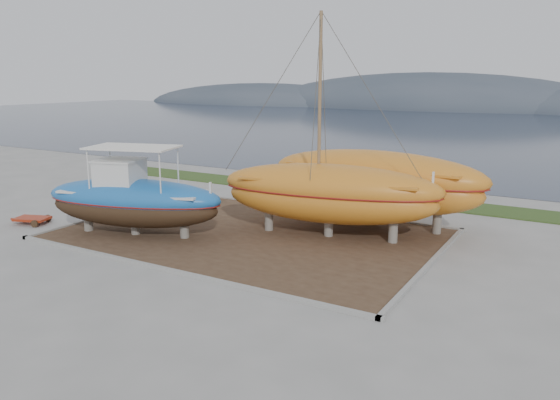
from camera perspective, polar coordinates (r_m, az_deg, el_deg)
The scene contains 11 objects.
ground at distance 24.45m, azimuth -8.45°, elevation -5.92°, with size 140.00×140.00×0.00m, color gray.
dirt_patch at distance 27.52m, azimuth -3.26°, elevation -3.61°, with size 18.00×12.00×0.06m, color #422D1E.
curb_frame at distance 27.50m, azimuth -3.26°, elevation -3.52°, with size 18.60×12.60×0.15m, color gray, non-canonical shape.
grass_strip at distance 37.35m, azimuth 6.51°, elevation 0.71°, with size 44.00×3.00×0.08m, color #284219.
sea at distance 89.53m, azimuth 20.89°, elevation 6.93°, with size 260.00×100.00×0.04m, color #1C2739, non-canonical shape.
mountain_ridge at distance 143.94m, azimuth 24.66°, elevation 8.50°, with size 200.00×36.00×20.00m, color #333D49, non-canonical shape.
blue_caique at distance 27.89m, azimuth -15.09°, elevation 0.93°, with size 9.20×2.88×4.42m, color #1C63B2, non-canonical shape.
white_dinghy at distance 33.04m, azimuth -11.47°, elevation 0.02°, with size 3.85×1.44×1.16m, color silver, non-canonical shape.
orange_sailboat at distance 26.24m, azimuth 5.31°, elevation 7.50°, with size 10.96×3.23×10.67m, color #C6741E, non-canonical shape.
orange_bare_hull at distance 29.21m, azimuth 9.81°, elevation 1.14°, with size 11.77×3.53×3.86m, color #C6741E, non-canonical shape.
red_trailer at distance 32.37m, azimuth -24.46°, elevation -1.98°, with size 2.58×1.29×0.37m, color #A42B12, non-canonical shape.
Camera 1 is at (14.63, -17.99, 7.76)m, focal length 35.00 mm.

